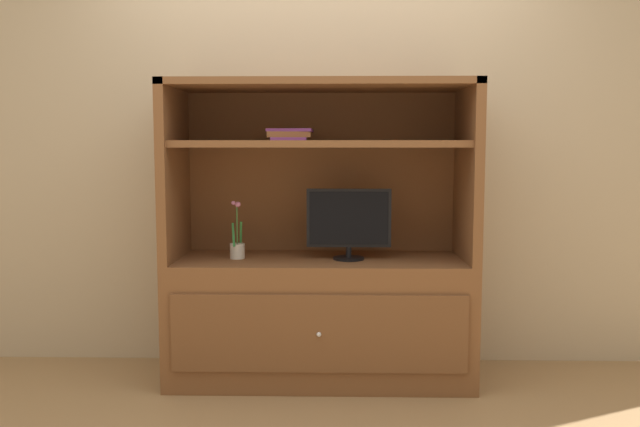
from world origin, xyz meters
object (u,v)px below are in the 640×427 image
potted_plant (237,247)px  media_console (320,286)px  magazine_stack (289,135)px  tv_monitor (349,222)px

potted_plant → media_console: bearing=2.7°
media_console → potted_plant: size_ratio=5.17×
media_console → magazine_stack: (-0.17, -0.00, 0.82)m
media_console → tv_monitor: (0.15, -0.04, 0.36)m
media_console → potted_plant: (-0.45, -0.02, 0.22)m
potted_plant → magazine_stack: magazine_stack is taller
tv_monitor → potted_plant: size_ratio=1.44×
magazine_stack → tv_monitor: bearing=-6.3°
magazine_stack → potted_plant: bearing=-176.5°
media_console → potted_plant: bearing=-177.3°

